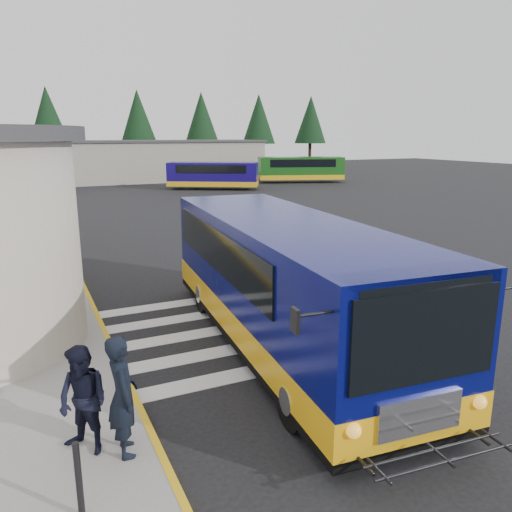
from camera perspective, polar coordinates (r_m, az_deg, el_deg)
name	(u,v)px	position (r m, az deg, el deg)	size (l,w,h in m)	color
ground	(256,312)	(13.86, -0.02, -6.45)	(140.00, 140.00, 0.00)	black
curb_strip	(84,289)	(16.52, -19.02, -3.58)	(0.12, 34.00, 0.16)	gold
crosswalk	(252,325)	(12.98, -0.51, -7.85)	(8.00, 5.35, 0.01)	silver
depot_building	(138,161)	(55.06, -13.35, 10.56)	(26.40, 8.40, 4.20)	gray
tree_line	(123,117)	(62.92, -14.93, 15.08)	(58.40, 4.40, 10.00)	black
transit_bus	(285,287)	(11.36, 3.33, -3.54)	(4.10, 10.65, 2.95)	#070B55
pedestrian_a	(123,395)	(7.79, -14.98, -15.12)	(0.68, 0.44, 1.86)	black
pedestrian_b	(83,401)	(8.01, -19.14, -15.35)	(0.81, 0.63, 1.67)	black
bollard	(79,480)	(7.03, -19.59, -22.96)	(0.08, 0.08, 1.03)	black
far_bus_a	(213,174)	(45.24, -4.94, 9.29)	(8.02, 5.90, 2.06)	#13085E
far_bus_b	(301,168)	(51.89, 5.14, 9.96)	(8.90, 5.01, 2.21)	#164E14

